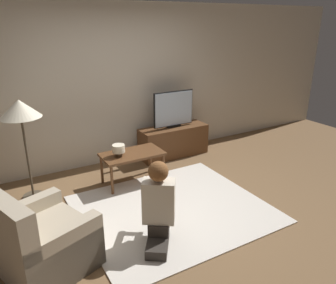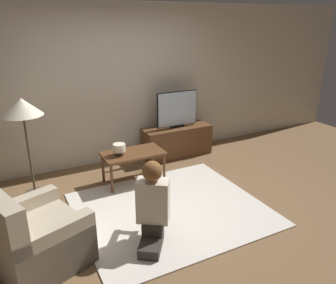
{
  "view_description": "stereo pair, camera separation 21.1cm",
  "coord_description": "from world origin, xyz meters",
  "px_view_note": "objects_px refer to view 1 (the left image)",
  "views": [
    {
      "loc": [
        -1.9,
        -3.15,
        2.29
      ],
      "look_at": [
        0.24,
        0.55,
        0.71
      ],
      "focal_mm": 35.0,
      "sensor_mm": 36.0,
      "label": 1
    },
    {
      "loc": [
        -1.71,
        -3.25,
        2.29
      ],
      "look_at": [
        0.24,
        0.55,
        0.71
      ],
      "focal_mm": 35.0,
      "sensor_mm": 36.0,
      "label": 2
    }
  ],
  "objects_px": {
    "armchair": "(41,242)",
    "person_kneeling": "(159,202)",
    "tv": "(174,109)",
    "floor_lamp": "(20,113)",
    "table_lamp": "(119,149)",
    "coffee_table": "(132,156)"
  },
  "relations": [
    {
      "from": "armchair",
      "to": "table_lamp",
      "type": "xyz_separation_m",
      "value": [
        1.31,
        1.23,
        0.28
      ]
    },
    {
      "from": "tv",
      "to": "armchair",
      "type": "height_order",
      "value": "tv"
    },
    {
      "from": "coffee_table",
      "to": "table_lamp",
      "type": "bearing_deg",
      "value": -177.91
    },
    {
      "from": "tv",
      "to": "armchair",
      "type": "relative_size",
      "value": 0.72
    },
    {
      "from": "tv",
      "to": "floor_lamp",
      "type": "distance_m",
      "value": 2.5
    },
    {
      "from": "table_lamp",
      "to": "armchair",
      "type": "bearing_deg",
      "value": -136.86
    },
    {
      "from": "coffee_table",
      "to": "table_lamp",
      "type": "height_order",
      "value": "table_lamp"
    },
    {
      "from": "tv",
      "to": "person_kneeling",
      "type": "relative_size",
      "value": 0.8
    },
    {
      "from": "table_lamp",
      "to": "coffee_table",
      "type": "bearing_deg",
      "value": 2.09
    },
    {
      "from": "armchair",
      "to": "person_kneeling",
      "type": "bearing_deg",
      "value": -119.82
    },
    {
      "from": "tv",
      "to": "coffee_table",
      "type": "relative_size",
      "value": 0.85
    },
    {
      "from": "coffee_table",
      "to": "floor_lamp",
      "type": "relative_size",
      "value": 0.65
    },
    {
      "from": "floor_lamp",
      "to": "table_lamp",
      "type": "xyz_separation_m",
      "value": [
        1.17,
        -0.29,
        -0.63
      ]
    },
    {
      "from": "armchair",
      "to": "coffee_table",
      "type": "bearing_deg",
      "value": -70.41
    },
    {
      "from": "armchair",
      "to": "table_lamp",
      "type": "bearing_deg",
      "value": -66.38
    },
    {
      "from": "floor_lamp",
      "to": "person_kneeling",
      "type": "distance_m",
      "value": 2.14
    },
    {
      "from": "tv",
      "to": "table_lamp",
      "type": "relative_size",
      "value": 4.24
    },
    {
      "from": "tv",
      "to": "floor_lamp",
      "type": "relative_size",
      "value": 0.55
    },
    {
      "from": "armchair",
      "to": "floor_lamp",
      "type": "bearing_deg",
      "value": -24.68
    },
    {
      "from": "armchair",
      "to": "person_kneeling",
      "type": "distance_m",
      "value": 1.21
    },
    {
      "from": "tv",
      "to": "table_lamp",
      "type": "xyz_separation_m",
      "value": [
        -1.29,
        -0.62,
        -0.28
      ]
    },
    {
      "from": "coffee_table",
      "to": "person_kneeling",
      "type": "xyz_separation_m",
      "value": [
        -0.34,
        -1.45,
        0.08
      ]
    }
  ]
}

